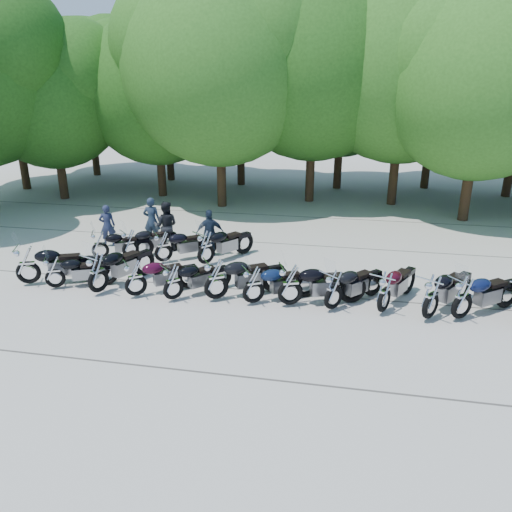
% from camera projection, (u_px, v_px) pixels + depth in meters
% --- Properties ---
extents(ground, '(90.00, 90.00, 0.00)m').
position_uv_depth(ground, '(246.00, 313.00, 13.51)').
color(ground, '#9F9A90').
rests_on(ground, ground).
extents(tree_0, '(7.50, 7.50, 9.21)m').
position_uv_depth(tree_0, '(11.00, 87.00, 26.37)').
color(tree_0, '#3A2614').
rests_on(tree_0, ground).
extents(tree_1, '(6.97, 6.97, 8.55)m').
position_uv_depth(tree_1, '(51.00, 97.00, 24.29)').
color(tree_1, '#3A2614').
rests_on(tree_1, ground).
extents(tree_2, '(7.31, 7.31, 8.97)m').
position_uv_depth(tree_2, '(156.00, 91.00, 24.83)').
color(tree_2, '#3A2614').
rests_on(tree_2, ground).
extents(tree_3, '(8.70, 8.70, 10.67)m').
position_uv_depth(tree_3, '(219.00, 69.00, 22.36)').
color(tree_3, '#3A2614').
rests_on(tree_3, ground).
extents(tree_4, '(9.13, 9.13, 11.20)m').
position_uv_depth(tree_4, '(314.00, 62.00, 23.23)').
color(tree_4, '#3A2614').
rests_on(tree_4, ground).
extents(tree_5, '(9.04, 9.04, 11.10)m').
position_uv_depth(tree_5, '(404.00, 63.00, 22.63)').
color(tree_5, '#3A2614').
rests_on(tree_5, ground).
extents(tree_6, '(8.00, 8.00, 9.82)m').
position_uv_depth(tree_6, '(483.00, 82.00, 20.16)').
color(tree_6, '#3A2614').
rests_on(tree_6, ground).
extents(tree_9, '(7.59, 7.59, 9.32)m').
position_uv_depth(tree_9, '(87.00, 84.00, 30.26)').
color(tree_9, '#3A2614').
rests_on(tree_9, ground).
extents(tree_10, '(7.78, 7.78, 9.55)m').
position_uv_depth(tree_10, '(166.00, 82.00, 28.71)').
color(tree_10, '#3A2614').
rests_on(tree_10, ground).
extents(tree_11, '(7.56, 7.56, 9.28)m').
position_uv_depth(tree_11, '(240.00, 86.00, 27.46)').
color(tree_11, '#3A2614').
rests_on(tree_11, ground).
extents(tree_12, '(7.88, 7.88, 9.67)m').
position_uv_depth(tree_12, '(343.00, 82.00, 26.43)').
color(tree_12, '#3A2614').
rests_on(tree_12, ground).
extents(tree_13, '(8.31, 8.31, 10.20)m').
position_uv_depth(tree_13, '(437.00, 75.00, 26.38)').
color(tree_13, '#3A2614').
rests_on(tree_13, ground).
extents(motorcycle_0, '(2.61, 1.64, 1.42)m').
position_uv_depth(motorcycle_0, '(27.00, 264.00, 15.01)').
color(motorcycle_0, black).
rests_on(motorcycle_0, ground).
extents(motorcycle_1, '(2.12, 1.40, 1.16)m').
position_uv_depth(motorcycle_1, '(54.00, 271.00, 14.79)').
color(motorcycle_1, black).
rests_on(motorcycle_1, ground).
extents(motorcycle_2, '(1.70, 2.59, 1.41)m').
position_uv_depth(motorcycle_2, '(97.00, 272.00, 14.43)').
color(motorcycle_2, black).
rests_on(motorcycle_2, ground).
extents(motorcycle_3, '(2.19, 1.87, 1.26)m').
position_uv_depth(motorcycle_3, '(135.00, 277.00, 14.22)').
color(motorcycle_3, '#31061A').
rests_on(motorcycle_3, ground).
extents(motorcycle_4, '(1.99, 2.00, 1.22)m').
position_uv_depth(motorcycle_4, '(173.00, 281.00, 14.00)').
color(motorcycle_4, black).
rests_on(motorcycle_4, ground).
extents(motorcycle_5, '(2.52, 1.98, 1.41)m').
position_uv_depth(motorcycle_5, '(216.00, 278.00, 13.97)').
color(motorcycle_5, black).
rests_on(motorcycle_5, ground).
extents(motorcycle_6, '(2.27, 1.73, 1.27)m').
position_uv_depth(motorcycle_6, '(254.00, 284.00, 13.76)').
color(motorcycle_6, '#0C1938').
rests_on(motorcycle_6, ground).
extents(motorcycle_7, '(2.57, 1.55, 1.39)m').
position_uv_depth(motorcycle_7, '(291.00, 284.00, 13.62)').
color(motorcycle_7, black).
rests_on(motorcycle_7, ground).
extents(motorcycle_8, '(2.05, 2.19, 1.30)m').
position_uv_depth(motorcycle_8, '(334.00, 289.00, 13.40)').
color(motorcycle_8, black).
rests_on(motorcycle_8, ground).
extents(motorcycle_9, '(1.70, 2.42, 1.33)m').
position_uv_depth(motorcycle_9, '(385.00, 291.00, 13.23)').
color(motorcycle_9, black).
rests_on(motorcycle_9, ground).
extents(motorcycle_10, '(2.08, 2.48, 1.42)m').
position_uv_depth(motorcycle_10, '(432.00, 296.00, 12.85)').
color(motorcycle_10, black).
rests_on(motorcycle_10, ground).
extents(motorcycle_11, '(2.37, 2.08, 1.37)m').
position_uv_depth(motorcycle_11, '(463.00, 297.00, 12.84)').
color(motorcycle_11, '#0C1334').
rests_on(motorcycle_11, ground).
extents(motorcycle_13, '(2.13, 1.39, 1.16)m').
position_uv_depth(motorcycle_13, '(100.00, 244.00, 17.17)').
color(motorcycle_13, black).
rests_on(motorcycle_13, ground).
extents(motorcycle_14, '(1.94, 1.96, 1.19)m').
position_uv_depth(motorcycle_14, '(130.00, 243.00, 17.25)').
color(motorcycle_14, black).
rests_on(motorcycle_14, ground).
extents(motorcycle_15, '(2.16, 1.89, 1.25)m').
position_uv_depth(motorcycle_15, '(163.00, 246.00, 16.85)').
color(motorcycle_15, black).
rests_on(motorcycle_15, ground).
extents(motorcycle_16, '(2.00, 2.38, 1.36)m').
position_uv_depth(motorcycle_16, '(206.00, 247.00, 16.62)').
color(motorcycle_16, black).
rests_on(motorcycle_16, ground).
extents(rider_0, '(0.68, 0.58, 1.58)m').
position_uv_depth(rider_0, '(107.00, 226.00, 18.54)').
color(rider_0, '#1D233D').
rests_on(rider_0, ground).
extents(rider_1, '(0.97, 0.81, 1.81)m').
position_uv_depth(rider_1, '(166.00, 226.00, 18.10)').
color(rider_1, black).
rests_on(rider_1, ground).
extents(rider_2, '(1.06, 0.70, 1.68)m').
position_uv_depth(rider_2, '(210.00, 233.00, 17.48)').
color(rider_2, '#1C293B').
rests_on(rider_2, ground).
extents(rider_3, '(0.68, 0.47, 1.79)m').
position_uv_depth(rider_3, '(152.00, 221.00, 18.80)').
color(rider_3, '#1C293A').
rests_on(rider_3, ground).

